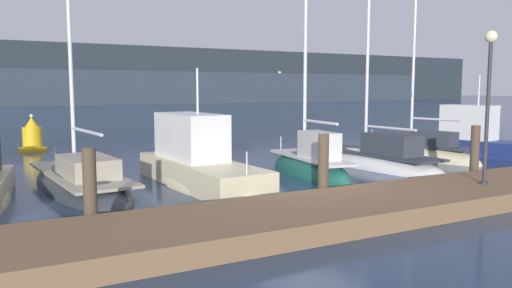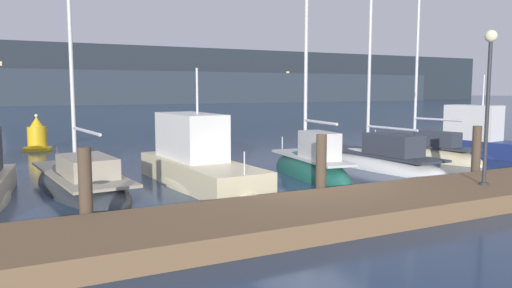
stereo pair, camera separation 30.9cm
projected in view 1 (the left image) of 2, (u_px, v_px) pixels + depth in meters
name	position (u px, v px, depth m)	size (l,w,h in m)	color
ground_plane	(310.00, 198.00, 13.77)	(400.00, 400.00, 0.00)	navy
dock	(364.00, 207.00, 11.80)	(33.53, 2.80, 0.45)	brown
mooring_pile_1	(90.00, 190.00, 10.36)	(0.28, 0.28, 1.80)	#4C3D2D
mooring_pile_2	(323.00, 168.00, 13.16)	(0.28, 0.28, 1.83)	#4C3D2D
mooring_pile_3	(475.00, 154.00, 15.97)	(0.28, 0.28, 1.84)	#4C3D2D
sailboat_berth_3	(81.00, 186.00, 14.93)	(2.79, 7.29, 11.06)	#2D3338
motorboat_berth_4	(199.00, 173.00, 15.69)	(2.38, 6.88, 4.33)	beige
sailboat_berth_5	(310.00, 172.00, 17.21)	(1.87, 5.36, 7.17)	#195647
sailboat_berth_6	(376.00, 164.00, 19.20)	(2.06, 6.84, 8.88)	white
sailboat_berth_7	(420.00, 156.00, 21.46)	(2.25, 5.75, 9.09)	beige
motorboat_berth_8	(476.00, 146.00, 22.77)	(2.48, 5.47, 4.20)	navy
channel_buoy	(32.00, 138.00, 24.25)	(1.35, 1.35, 1.79)	gold
dock_lamppost	(489.00, 83.00, 13.17)	(0.32, 0.32, 4.08)	#2D2D33
hillside_backdrop	(48.00, 76.00, 102.18)	(240.00, 23.00, 12.12)	#232B33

